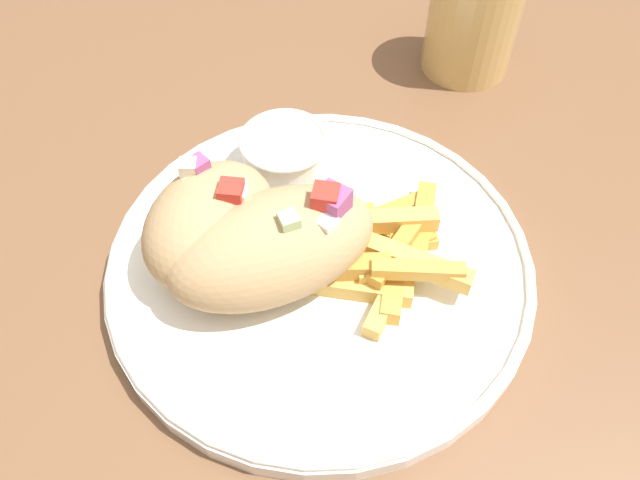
% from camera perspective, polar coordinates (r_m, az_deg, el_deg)
% --- Properties ---
extents(table, '(1.15, 1.15, 0.72)m').
position_cam_1_polar(table, '(0.50, 3.82, -7.82)').
color(table, brown).
rests_on(table, ground_plane).
extents(plate, '(0.29, 0.29, 0.02)m').
position_cam_1_polar(plate, '(0.42, 0.00, -2.02)').
color(plate, white).
rests_on(plate, table).
extents(pita_sandwich_near, '(0.14, 0.09, 0.07)m').
position_cam_1_polar(pita_sandwich_near, '(0.39, -4.33, -0.58)').
color(pita_sandwich_near, tan).
rests_on(pita_sandwich_near, plate).
extents(pita_sandwich_far, '(0.13, 0.12, 0.07)m').
position_cam_1_polar(pita_sandwich_far, '(0.40, -9.98, 1.47)').
color(pita_sandwich_far, tan).
rests_on(pita_sandwich_far, plate).
extents(fries_pile, '(0.13, 0.13, 0.03)m').
position_cam_1_polar(fries_pile, '(0.41, 5.59, -0.85)').
color(fries_pile, gold).
rests_on(fries_pile, plate).
extents(sauce_ramekin, '(0.07, 0.07, 0.03)m').
position_cam_1_polar(sauce_ramekin, '(0.46, -3.25, 8.06)').
color(sauce_ramekin, white).
rests_on(sauce_ramekin, plate).
extents(water_glass, '(0.08, 0.08, 0.09)m').
position_cam_1_polar(water_glass, '(0.58, 13.71, 18.59)').
color(water_glass, tan).
rests_on(water_glass, table).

